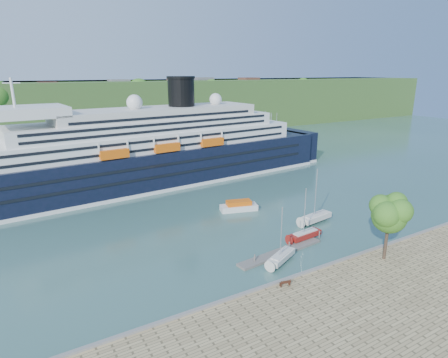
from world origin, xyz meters
TOP-DOWN VIEW (x-y plane):
  - ground at (0.00, 0.00)m, footprint 400.00×400.00m
  - far_hillside at (0.00, 145.00)m, footprint 400.00×50.00m
  - quay_coping at (0.00, -0.20)m, footprint 220.00×0.50m
  - cruise_ship at (-9.40, 54.98)m, footprint 121.84×26.77m
  - park_bench at (-8.02, -1.20)m, footprint 1.64×0.93m
  - promenade_tree at (9.65, -2.90)m, footprint 6.78×6.78m
  - floating_pontoon at (-1.44, 7.80)m, footprint 16.76×3.65m
  - sailboat_white_near at (-3.16, 5.55)m, footprint 6.89×4.49m
  - sailboat_red at (5.42, 9.76)m, footprint 7.11×2.52m
  - sailboat_white_far at (12.49, 14.59)m, footprint 8.20×3.32m
  - tender_launch at (3.08, 27.56)m, footprint 8.27×4.74m

SIDE VIEW (x-z plane):
  - ground at x=0.00m, z-range 0.00..0.00m
  - floating_pontoon at x=-1.44m, z-range 0.00..0.37m
  - tender_launch at x=3.08m, z-range 0.00..2.17m
  - quay_coping at x=0.00m, z-range 1.00..1.30m
  - park_bench at x=-8.02m, z-range 1.00..1.99m
  - sailboat_white_near at x=-3.16m, z-range 0.00..8.68m
  - sailboat_red at x=5.42m, z-range 0.00..9.00m
  - sailboat_white_far at x=12.49m, z-range 0.00..10.29m
  - promenade_tree at x=9.65m, z-range 1.00..12.24m
  - far_hillside at x=0.00m, z-range 0.00..24.00m
  - cruise_ship at x=-9.40m, z-range 0.00..27.14m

